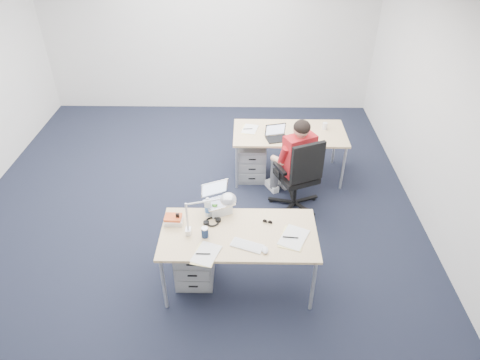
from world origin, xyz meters
name	(u,v)px	position (x,y,z in m)	size (l,w,h in m)	color
floor	(192,223)	(0.00, 0.00, 0.00)	(7.00, 7.00, 0.00)	black
room	(182,102)	(0.00, 0.00, 1.71)	(6.02, 7.02, 2.80)	silver
desk_near	(239,236)	(0.63, -1.00, 0.68)	(1.60, 0.80, 0.73)	tan
desk_far	(289,135)	(1.32, 1.14, 0.68)	(1.60, 0.80, 0.73)	tan
office_chair	(297,188)	(1.38, 0.36, 0.31)	(0.90, 0.90, 1.09)	black
seated_person	(292,160)	(1.31, 0.53, 0.65)	(0.62, 0.77, 1.29)	red
drawer_pedestal_near	(195,258)	(0.14, -0.91, 0.28)	(0.40, 0.50, 0.55)	#939597
drawer_pedestal_far	(252,160)	(0.79, 1.11, 0.28)	(0.40, 0.50, 0.55)	#939597
silver_laptop	(219,199)	(0.41, -0.65, 0.89)	(0.30, 0.24, 0.32)	silver
wireless_keyboard	(247,245)	(0.71, -1.19, 0.74)	(0.32, 0.13, 0.02)	white
computer_mouse	(265,250)	(0.89, -1.26, 0.75)	(0.06, 0.10, 0.04)	white
headphones	(212,221)	(0.35, -0.84, 0.75)	(0.19, 0.15, 0.03)	black
can_koozie	(205,232)	(0.29, -1.06, 0.79)	(0.07, 0.07, 0.12)	#152544
water_bottle	(208,207)	(0.30, -0.72, 0.85)	(0.07, 0.07, 0.23)	silver
bear_figurine	(215,210)	(0.37, -0.72, 0.81)	(0.08, 0.06, 0.15)	#256D1D
book_stack	(174,220)	(-0.05, -0.85, 0.77)	(0.19, 0.14, 0.08)	silver
cordless_phone	(178,218)	(-0.01, -0.86, 0.79)	(0.03, 0.02, 0.13)	black
papers_left	(205,255)	(0.31, -1.31, 0.74)	(0.21, 0.30, 0.01)	#FFED93
papers_right	(293,238)	(1.17, -1.07, 0.74)	(0.23, 0.33, 0.01)	#FFED93
sunglasses	(268,222)	(0.93, -0.83, 0.74)	(0.11, 0.05, 0.02)	black
desk_lamp	(203,214)	(0.28, -1.02, 0.99)	(0.46, 0.17, 0.53)	silver
dark_laptop	(278,133)	(1.13, 0.93, 0.84)	(0.29, 0.28, 0.21)	black
far_cup	(325,126)	(1.83, 1.24, 0.78)	(0.07, 0.07, 0.10)	white
far_papers	(249,129)	(0.74, 1.21, 0.73)	(0.20, 0.29, 0.01)	white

